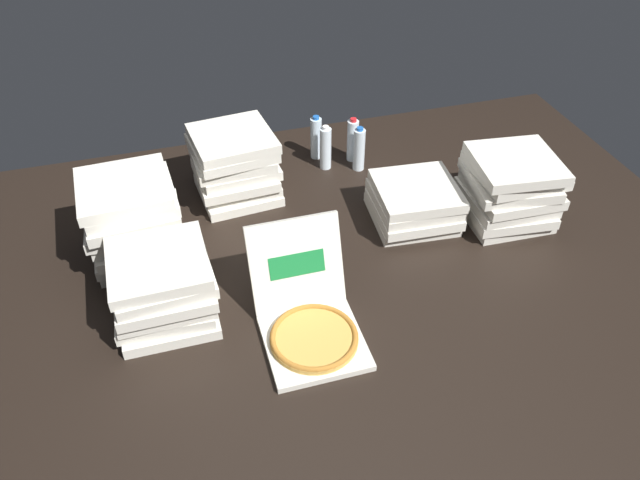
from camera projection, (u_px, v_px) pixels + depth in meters
name	position (u px, v px, depth m)	size (l,w,h in m)	color
ground_plane	(341.00, 282.00, 2.44)	(3.20, 2.40, 0.02)	black
open_pizza_box	(309.00, 319.00, 2.19)	(0.34, 0.47, 0.35)	silver
pizza_stack_left_mid	(509.00, 189.00, 2.65)	(0.39, 0.39, 0.31)	silver
pizza_stack_right_near	(134.00, 220.00, 2.45)	(0.37, 0.38, 0.35)	silver
pizza_stack_left_far	(235.00, 165.00, 2.79)	(0.39, 0.39, 0.31)	silver
pizza_stack_center_near	(414.00, 203.00, 2.68)	(0.37, 0.39, 0.18)	silver
pizza_stack_left_near	(163.00, 288.00, 2.22)	(0.37, 0.37, 0.27)	silver
water_bottle_0	(353.00, 140.00, 3.05)	(0.06, 0.06, 0.23)	white
water_bottle_1	(326.00, 148.00, 2.99)	(0.06, 0.06, 0.23)	white
water_bottle_2	(316.00, 138.00, 3.06)	(0.06, 0.06, 0.23)	silver
water_bottle_3	(359.00, 149.00, 2.98)	(0.06, 0.06, 0.23)	white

